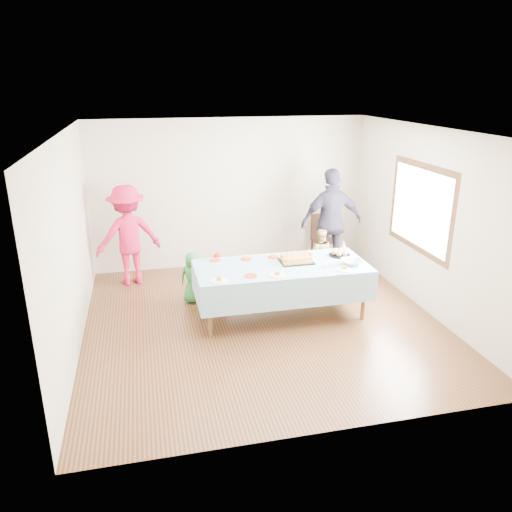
{
  "coord_description": "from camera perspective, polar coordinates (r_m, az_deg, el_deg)",
  "views": [
    {
      "loc": [
        -1.56,
        -6.33,
        3.31
      ],
      "look_at": [
        -0.03,
        0.3,
        0.9
      ],
      "focal_mm": 35.0,
      "sensor_mm": 36.0,
      "label": 1
    }
  ],
  "objects": [
    {
      "name": "adult_left",
      "position": [
        8.63,
        -14.4,
        2.29
      ],
      "size": [
        1.23,
        0.9,
        1.7
      ],
      "primitive_type": "imported",
      "rotation": [
        0.0,
        0.0,
        3.41
      ],
      "color": "#C1183E",
      "rests_on": "ground"
    },
    {
      "name": "party_hat",
      "position": [
        7.9,
        9.96,
        1.16
      ],
      "size": [
        0.1,
        0.1,
        0.17
      ],
      "primitive_type": "cone",
      "color": "white",
      "rests_on": "party_table"
    },
    {
      "name": "plate_white_mid",
      "position": [
        6.84,
        2.43,
        -2.19
      ],
      "size": [
        0.23,
        0.23,
        0.01
      ],
      "primitive_type": "cylinder",
      "color": "white",
      "rests_on": "party_table"
    },
    {
      "name": "fork_pile",
      "position": [
        7.23,
        8.3,
        -0.93
      ],
      "size": [
        0.24,
        0.18,
        0.07
      ],
      "primitive_type": null,
      "color": "white",
      "rests_on": "party_table"
    },
    {
      "name": "ground",
      "position": [
        7.31,
        0.74,
        -7.44
      ],
      "size": [
        5.0,
        5.0,
        0.0
      ],
      "primitive_type": "plane",
      "color": "#442313",
      "rests_on": "ground"
    },
    {
      "name": "adult_right",
      "position": [
        8.9,
        8.6,
        3.85
      ],
      "size": [
        1.12,
        0.49,
        1.89
      ],
      "primitive_type": "imported",
      "rotation": [
        0.0,
        0.0,
        3.16
      ],
      "color": "#2F2C3D",
      "rests_on": "ground"
    },
    {
      "name": "room_walls",
      "position": [
        6.72,
        1.24,
        6.23
      ],
      "size": [
        5.04,
        5.04,
        2.72
      ],
      "color": "beige",
      "rests_on": "ground"
    },
    {
      "name": "toddler_left",
      "position": [
        7.91,
        -4.39,
        -2.28
      ],
      "size": [
        0.3,
        0.21,
        0.77
      ],
      "primitive_type": "imported",
      "rotation": [
        0.0,
        0.0,
        3.05
      ],
      "color": "#B32116",
      "rests_on": "ground"
    },
    {
      "name": "plate_red_far_a",
      "position": [
        7.42,
        -4.71,
        -0.46
      ],
      "size": [
        0.16,
        0.16,
        0.01
      ],
      "primitive_type": "cylinder",
      "color": "red",
      "rests_on": "party_table"
    },
    {
      "name": "punch_bowl",
      "position": [
        7.36,
        10.9,
        -0.68
      ],
      "size": [
        0.3,
        0.3,
        0.07
      ],
      "primitive_type": "imported",
      "color": "silver",
      "rests_on": "party_table"
    },
    {
      "name": "dining_chair",
      "position": [
        9.63,
        7.61,
        2.39
      ],
      "size": [
        0.43,
        0.43,
        0.91
      ],
      "rotation": [
        0.0,
        0.0,
        0.1
      ],
      "color": "black",
      "rests_on": "ground"
    },
    {
      "name": "party_table",
      "position": [
        7.24,
        2.95,
        -1.47
      ],
      "size": [
        2.5,
        1.1,
        0.78
      ],
      "color": "brown",
      "rests_on": "ground"
    },
    {
      "name": "plate_red_far_c",
      "position": [
        7.53,
        1.97,
        -0.11
      ],
      "size": [
        0.16,
        0.16,
        0.01
      ],
      "primitive_type": "cylinder",
      "color": "red",
      "rests_on": "party_table"
    },
    {
      "name": "plate_red_far_b",
      "position": [
        7.44,
        -1.13,
        -0.34
      ],
      "size": [
        0.17,
        0.17,
        0.01
      ],
      "primitive_type": "cylinder",
      "color": "red",
      "rests_on": "party_table"
    },
    {
      "name": "rolls_tray",
      "position": [
        7.7,
        9.54,
        0.33
      ],
      "size": [
        0.33,
        0.33,
        0.1
      ],
      "color": "black",
      "rests_on": "party_table"
    },
    {
      "name": "toddler_right",
      "position": [
        8.75,
        7.28,
        0.23
      ],
      "size": [
        0.52,
        0.45,
        0.9
      ],
      "primitive_type": "imported",
      "rotation": [
        0.0,
        0.0,
        2.85
      ],
      "color": "tan",
      "rests_on": "ground"
    },
    {
      "name": "birthday_cake",
      "position": [
        7.35,
        4.61,
        -0.37
      ],
      "size": [
        0.49,
        0.37,
        0.09
      ],
      "color": "black",
      "rests_on": "party_table"
    },
    {
      "name": "toddler_mid",
      "position": [
        7.82,
        -7.28,
        -2.47
      ],
      "size": [
        0.47,
        0.4,
        0.82
      ],
      "primitive_type": "imported",
      "rotation": [
        0.0,
        0.0,
        2.72
      ],
      "color": "#267230",
      "rests_on": "ground"
    },
    {
      "name": "plate_white_right",
      "position": [
        7.15,
        10.05,
        -1.51
      ],
      "size": [
        0.22,
        0.22,
        0.01
      ],
      "primitive_type": "cylinder",
      "color": "white",
      "rests_on": "party_table"
    },
    {
      "name": "plate_red_far_d",
      "position": [
        7.67,
        5.83,
        0.16
      ],
      "size": [
        0.17,
        0.17,
        0.01
      ],
      "primitive_type": "cylinder",
      "color": "red",
      "rests_on": "party_table"
    },
    {
      "name": "plate_red_near",
      "position": [
        6.81,
        -0.62,
        -2.26
      ],
      "size": [
        0.18,
        0.18,
        0.01
      ],
      "primitive_type": "cylinder",
      "color": "red",
      "rests_on": "party_table"
    },
    {
      "name": "plate_white_left",
      "position": [
        6.67,
        -4.25,
        -2.82
      ],
      "size": [
        0.24,
        0.24,
        0.01
      ],
      "primitive_type": "cylinder",
      "color": "white",
      "rests_on": "party_table"
    }
  ]
}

